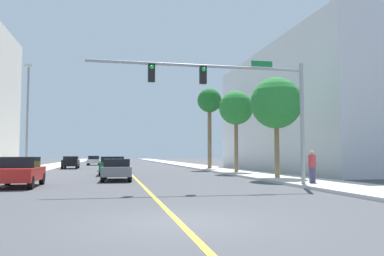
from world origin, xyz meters
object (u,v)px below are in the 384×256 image
(palm_near, at_px, (276,104))
(street_lamp, at_px, (27,113))
(car_silver, at_px, (94,160))
(pedestrian, at_px, (312,167))
(traffic_signal_mast, at_px, (238,91))
(car_red, at_px, (19,172))
(car_gray, at_px, (117,169))
(car_yellow, at_px, (110,163))
(palm_far, at_px, (209,103))
(car_green, at_px, (113,165))
(palm_mid, at_px, (236,109))
(car_black, at_px, (71,162))

(palm_near, bearing_deg, street_lamp, 156.22)
(street_lamp, relative_size, palm_near, 1.27)
(car_silver, height_order, pedestrian, pedestrian)
(traffic_signal_mast, relative_size, car_red, 2.62)
(car_gray, relative_size, car_silver, 1.12)
(traffic_signal_mast, height_order, palm_near, palm_near)
(car_red, distance_m, car_yellow, 19.77)
(palm_far, relative_size, car_silver, 2.11)
(palm_near, relative_size, car_gray, 1.44)
(traffic_signal_mast, xyz_separation_m, pedestrian, (4.21, 0.64, -3.71))
(traffic_signal_mast, bearing_deg, car_gray, 129.65)
(car_green, height_order, car_yellow, car_green)
(car_red, bearing_deg, palm_near, -169.14)
(traffic_signal_mast, bearing_deg, palm_near, 51.56)
(street_lamp, bearing_deg, car_red, -80.23)
(palm_near, xyz_separation_m, palm_far, (-0.33, 16.37, 2.21))
(car_gray, xyz_separation_m, car_green, (-0.26, 6.38, 0.05))
(car_yellow, bearing_deg, car_silver, 98.39)
(traffic_signal_mast, height_order, street_lamp, street_lamp)
(palm_mid, relative_size, car_silver, 1.72)
(street_lamp, relative_size, car_red, 2.04)
(street_lamp, height_order, pedestrian, street_lamp)
(car_red, bearing_deg, palm_far, -127.43)
(car_red, bearing_deg, car_gray, -140.70)
(traffic_signal_mast, xyz_separation_m, car_silver, (-8.57, 42.45, -3.97))
(street_lamp, height_order, car_silver, street_lamp)
(street_lamp, bearing_deg, car_silver, 82.84)
(pedestrian, bearing_deg, traffic_signal_mast, 66.19)
(car_gray, bearing_deg, street_lamp, 138.04)
(car_silver, bearing_deg, palm_near, -68.71)
(car_gray, bearing_deg, traffic_signal_mast, -48.45)
(car_green, bearing_deg, car_yellow, 92.15)
(street_lamp, xyz_separation_m, car_yellow, (6.09, 8.97, -3.99))
(car_gray, distance_m, car_green, 6.39)
(palm_mid, xyz_separation_m, car_silver, (-13.06, 28.51, -4.84))
(palm_far, bearing_deg, car_green, -138.61)
(palm_mid, xyz_separation_m, car_green, (-10.39, -0.74, -4.81))
(palm_far, bearing_deg, car_silver, 122.21)
(car_gray, height_order, car_green, car_green)
(palm_near, xyz_separation_m, car_red, (-15.04, -2.91, -4.20))
(palm_near, distance_m, car_red, 15.88)
(car_gray, distance_m, car_silver, 35.76)
(palm_far, height_order, car_gray, palm_far)
(palm_near, bearing_deg, traffic_signal_mast, -128.44)
(traffic_signal_mast, distance_m, car_yellow, 23.31)
(street_lamp, xyz_separation_m, palm_near, (16.81, -7.41, 0.22))
(street_lamp, relative_size, car_green, 2.13)
(car_silver, height_order, car_black, car_black)
(street_lamp, distance_m, palm_mid, 16.78)
(street_lamp, distance_m, car_green, 7.50)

